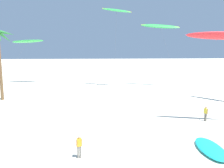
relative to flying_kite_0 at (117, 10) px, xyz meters
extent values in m
cylinder|color=brown|center=(-17.63, -9.70, -9.35)|extent=(0.44, 0.44, 9.91)
cone|color=#287533|center=(-16.43, -9.93, -4.64)|extent=(2.61, 1.01, 1.04)
cone|color=#287533|center=(-17.06, -8.87, -5.12)|extent=(1.79, 2.25, 1.91)
ellipsoid|color=green|center=(0.00, 0.01, 0.01)|extent=(5.73, 2.98, 1.57)
ellipsoid|color=orange|center=(0.00, 0.01, 0.04)|extent=(5.56, 2.33, 1.26)
cylinder|color=#4C4C51|center=(-0.47, -3.26, -7.19)|extent=(0.96, 6.56, 14.23)
ellipsoid|color=green|center=(8.25, 0.36, -2.77)|extent=(7.23, 3.13, 1.49)
ellipsoid|color=yellow|center=(8.25, 0.36, -2.73)|extent=(7.16, 2.60, 0.99)
cylinder|color=#4C4C51|center=(9.49, -2.31, -8.58)|extent=(2.51, 5.37, 11.46)
ellipsoid|color=green|center=(-18.01, 6.22, -5.47)|extent=(6.78, 2.35, 1.12)
ellipsoid|color=black|center=(-18.01, 6.22, -5.44)|extent=(6.78, 1.26, 0.73)
cylinder|color=#4C4C51|center=(-19.77, 2.08, -9.94)|extent=(3.55, 8.29, 8.75)
ellipsoid|color=#19B2B7|center=(4.88, -28.48, -14.12)|extent=(2.08, 4.44, 0.38)
ellipsoid|color=red|center=(4.88, -28.48, -14.10)|extent=(1.66, 2.04, 0.23)
cylinder|color=slate|center=(7.76, -21.49, -13.88)|extent=(0.14, 0.14, 0.84)
cylinder|color=slate|center=(7.68, -21.34, -13.88)|extent=(0.14, 0.14, 0.84)
cube|color=yellow|center=(7.72, -21.41, -13.19)|extent=(0.33, 0.36, 0.54)
cylinder|color=tan|center=(7.83, -21.59, -13.23)|extent=(0.09, 0.09, 0.56)
cylinder|color=tan|center=(7.61, -21.23, -13.23)|extent=(0.09, 0.09, 0.56)
sphere|color=tan|center=(7.72, -21.41, -12.78)|extent=(0.21, 0.21, 0.21)
cylinder|color=slate|center=(-4.87, -29.03, -13.86)|extent=(0.14, 0.14, 0.89)
cylinder|color=slate|center=(-5.02, -29.08, -13.86)|extent=(0.14, 0.14, 0.89)
cube|color=orange|center=(-4.94, -29.06, -13.13)|extent=(0.35, 0.28, 0.58)
cylinder|color=beige|center=(-4.74, -28.99, -13.17)|extent=(0.09, 0.09, 0.56)
cylinder|color=beige|center=(-5.14, -29.12, -13.17)|extent=(0.09, 0.09, 0.56)
sphere|color=beige|center=(-4.94, -29.06, -12.70)|extent=(0.21, 0.21, 0.21)
camera|label=1|loc=(-3.62, -45.00, -6.48)|focal=38.23mm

